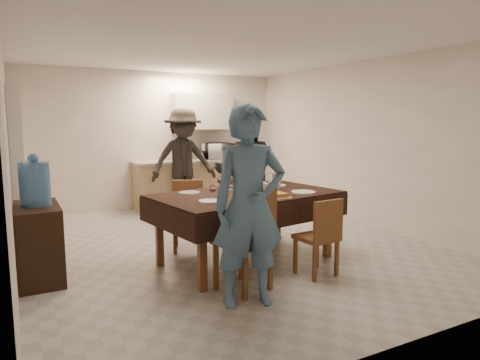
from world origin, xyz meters
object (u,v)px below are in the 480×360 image
object	(u,v)px
water_jug	(35,184)
person_far	(245,173)
savoury_tart	(271,195)
person_near	(249,206)
wine_bottle	(241,179)
person_kitchen	(184,161)
water_pitcher	(274,182)
console	(39,243)
microwave	(218,151)
dining_table	(246,196)

from	to	relation	value
water_jug	person_far	bearing A→B (deg)	11.18
water_jug	savoury_tart	distance (m)	2.48
person_near	person_far	bearing A→B (deg)	76.14
wine_bottle	person_kitchen	world-z (taller)	person_kitchen
water_pitcher	person_kitchen	distance (m)	3.04
water_jug	person_near	xyz separation A→B (m)	(1.66, -1.55, -0.11)
console	person_far	size ratio (longest dim) A/B	0.47
person_near	person_far	distance (m)	2.37
console	person_near	distance (m)	2.33
water_pitcher	person_kitchen	world-z (taller)	person_kitchen
console	person_far	world-z (taller)	person_far
wine_bottle	water_pitcher	size ratio (longest dim) A/B	1.51
console	microwave	xyz separation A→B (m)	(3.44, 2.94, 0.67)
savoury_tart	microwave	xyz separation A→B (m)	(1.13, 3.82, 0.22)
dining_table	person_far	distance (m)	1.19
microwave	water_jug	bearing A→B (deg)	40.46
console	water_jug	bearing A→B (deg)	-90.00
water_jug	microwave	xyz separation A→B (m)	(3.44, 2.94, 0.05)
wine_bottle	person_kitchen	xyz separation A→B (m)	(0.39, 2.94, -0.05)
dining_table	wine_bottle	bearing A→B (deg)	126.09
water_jug	person_far	world-z (taller)	person_far
savoury_tart	person_near	distance (m)	0.94
dining_table	water_jug	xyz separation A→B (m)	(-2.21, 0.50, 0.23)
console	savoury_tart	xyz separation A→B (m)	(2.31, -0.88, 0.45)
wine_bottle	savoury_tart	bearing A→B (deg)	-70.77
microwave	person_kitchen	size ratio (longest dim) A/B	0.30
microwave	person_far	bearing A→B (deg)	74.09
person_near	dining_table	bearing A→B (deg)	76.14
water_pitcher	savoury_tart	bearing A→B (deg)	-127.15
console	savoury_tart	bearing A→B (deg)	-20.93
dining_table	water_jug	size ratio (longest dim) A/B	5.07
dining_table	savoury_tart	size ratio (longest dim) A/B	5.96
water_pitcher	person_kitchen	bearing A→B (deg)	90.18
person_near	console	bearing A→B (deg)	150.70
dining_table	water_pitcher	xyz separation A→B (m)	(0.35, -0.05, 0.15)
person_far	microwave	bearing A→B (deg)	-84.14
water_pitcher	water_jug	bearing A→B (deg)	167.79
savoury_tart	water_jug	bearing A→B (deg)	159.07
person_near	person_far	world-z (taller)	person_far
console	person_far	xyz separation A→B (m)	(2.76, 0.55, 0.52)
dining_table	savoury_tart	distance (m)	0.40
water_pitcher	person_near	distance (m)	1.35
dining_table	water_pitcher	size ratio (longest dim) A/B	10.38
dining_table	person_near	xyz separation A→B (m)	(-0.55, -1.05, 0.12)
person_kitchen	water_pitcher	bearing A→B (deg)	-89.82
savoury_tart	person_near	bearing A→B (deg)	-134.13
wine_bottle	person_near	world-z (taller)	person_near
console	wine_bottle	xyz separation A→B (m)	(2.16, -0.45, 0.59)
water_pitcher	microwave	bearing A→B (deg)	75.83
water_pitcher	dining_table	bearing A→B (deg)	171.87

